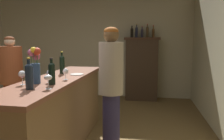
{
  "coord_description": "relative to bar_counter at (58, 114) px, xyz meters",
  "views": [
    {
      "loc": [
        1.56,
        -2.54,
        1.52
      ],
      "look_at": [
        1.05,
        0.56,
        1.11
      ],
      "focal_mm": 36.06,
      "sensor_mm": 36.0,
      "label": 1
    }
  ],
  "objects": [
    {
      "name": "display_bottle_right",
      "position": [
        1.31,
        2.96,
        1.21
      ],
      "size": [
        0.07,
        0.07,
        0.3
      ],
      "color": "#4E3011",
      "rests_on": "display_cabinet"
    },
    {
      "name": "display_bottle_left",
      "position": [
        0.77,
        2.96,
        1.21
      ],
      "size": [
        0.07,
        0.07,
        0.29
      ],
      "color": "black",
      "rests_on": "display_cabinet"
    },
    {
      "name": "bar_counter",
      "position": [
        0.0,
        0.0,
        0.0
      ],
      "size": [
        0.61,
        2.61,
        1.03
      ],
      "color": "olive",
      "rests_on": "ground"
    },
    {
      "name": "display_bottle_center",
      "position": [
        1.03,
        2.96,
        1.21
      ],
      "size": [
        0.07,
        0.07,
        0.27
      ],
      "color": "#252231",
      "rests_on": "display_cabinet"
    },
    {
      "name": "display_cabinet",
      "position": [
        1.04,
        2.96,
        0.32
      ],
      "size": [
        0.88,
        0.44,
        1.6
      ],
      "color": "#3A2A1C",
      "rests_on": "ground"
    },
    {
      "name": "bartender",
      "position": [
        0.75,
        -0.06,
        0.42
      ],
      "size": [
        0.31,
        0.31,
        1.68
      ],
      "rotation": [
        0.0,
        0.0,
        3.06
      ],
      "color": "#2B2850",
      "rests_on": "ground"
    },
    {
      "name": "wine_glass_rear",
      "position": [
        0.2,
        -0.69,
        0.62
      ],
      "size": [
        0.08,
        0.08,
        0.15
      ],
      "color": "white",
      "rests_on": "bar_counter"
    },
    {
      "name": "wall_back",
      "position": [
        -0.35,
        3.27,
        0.97
      ],
      "size": [
        5.45,
        0.12,
        2.98
      ],
      "primitive_type": "cube",
      "color": "#C4BB96",
      "rests_on": "ground"
    },
    {
      "name": "wine_bottle_rose",
      "position": [
        0.13,
        -0.46,
        0.65
      ],
      "size": [
        0.08,
        0.08,
        0.3
      ],
      "color": "black",
      "rests_on": "bar_counter"
    },
    {
      "name": "display_bottle_midleft",
      "position": [
        0.89,
        2.96,
        1.23
      ],
      "size": [
        0.07,
        0.07,
        0.33
      ],
      "color": "#1D2237",
      "rests_on": "display_cabinet"
    },
    {
      "name": "wine_glass_spare",
      "position": [
        0.05,
        -0.35,
        0.61
      ],
      "size": [
        0.07,
        0.07,
        0.15
      ],
      "color": "white",
      "rests_on": "bar_counter"
    },
    {
      "name": "wine_glass_front",
      "position": [
        0.17,
        -0.13,
        0.61
      ],
      "size": [
        0.07,
        0.07,
        0.14
      ],
      "color": "white",
      "rests_on": "bar_counter"
    },
    {
      "name": "wine_glass_mid",
      "position": [
        -0.19,
        -0.53,
        0.62
      ],
      "size": [
        0.08,
        0.08,
        0.16
      ],
      "color": "white",
      "rests_on": "bar_counter"
    },
    {
      "name": "patron_by_cabinet",
      "position": [
        -1.06,
        0.6,
        0.35
      ],
      "size": [
        0.37,
        0.37,
        1.59
      ],
      "rotation": [
        0.0,
        0.0,
        -0.66
      ],
      "color": "brown",
      "rests_on": "ground"
    },
    {
      "name": "display_bottle_midright",
      "position": [
        1.16,
        2.96,
        1.23
      ],
      "size": [
        0.07,
        0.07,
        0.33
      ],
      "color": "#43311A",
      "rests_on": "display_cabinet"
    },
    {
      "name": "wine_bottle_syrah",
      "position": [
        -0.07,
        0.36,
        0.66
      ],
      "size": [
        0.08,
        0.08,
        0.34
      ],
      "color": "black",
      "rests_on": "bar_counter"
    },
    {
      "name": "wine_bottle_malbec",
      "position": [
        0.02,
        -0.73,
        0.66
      ],
      "size": [
        0.08,
        0.08,
        0.33
      ],
      "color": "#1C2837",
      "rests_on": "bar_counter"
    },
    {
      "name": "cheese_plate",
      "position": [
        0.18,
        0.29,
        0.51
      ],
      "size": [
        0.2,
        0.2,
        0.01
      ],
      "primitive_type": "cylinder",
      "color": "white",
      "rests_on": "bar_counter"
    },
    {
      "name": "flower_arrangement",
      "position": [
        -0.07,
        -0.43,
        0.73
      ],
      "size": [
        0.16,
        0.14,
        0.42
      ],
      "color": "navy",
      "rests_on": "bar_counter"
    }
  ]
}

